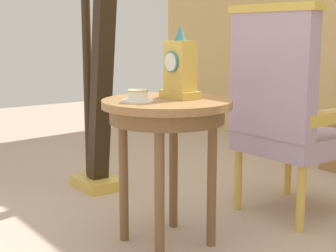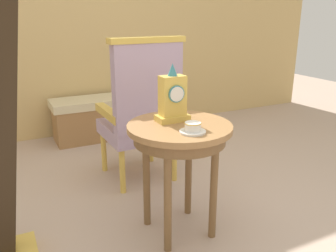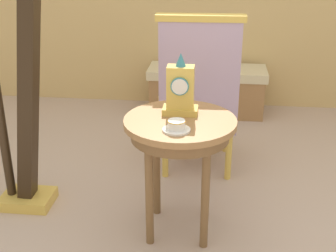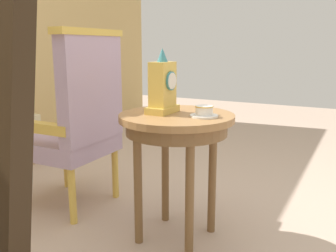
# 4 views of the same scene
# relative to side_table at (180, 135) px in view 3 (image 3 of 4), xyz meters

# --- Properties ---
(ground_plane) EXTENTS (10.00, 10.00, 0.00)m
(ground_plane) POSITION_rel_side_table_xyz_m (0.07, -0.05, -0.60)
(ground_plane) COLOR #BCA38E
(side_table) EXTENTS (0.60, 0.60, 0.69)m
(side_table) POSITION_rel_side_table_xyz_m (0.00, 0.00, 0.00)
(side_table) COLOR #9E7042
(side_table) RESTS_ON ground
(teacup_left) EXTENTS (0.14, 0.14, 0.06)m
(teacup_left) POSITION_rel_side_table_xyz_m (-0.01, -0.16, 0.12)
(teacup_left) COLOR white
(teacup_left) RESTS_ON side_table
(mantel_clock) EXTENTS (0.19, 0.11, 0.34)m
(mantel_clock) POSITION_rel_side_table_xyz_m (-0.01, 0.08, 0.23)
(mantel_clock) COLOR gold
(mantel_clock) RESTS_ON side_table
(armchair) EXTENTS (0.56, 0.54, 1.14)m
(armchair) POSITION_rel_side_table_xyz_m (0.07, 0.73, -0.01)
(armchair) COLOR #B299B7
(armchair) RESTS_ON ground
(harp) EXTENTS (0.40, 0.24, 1.76)m
(harp) POSITION_rel_side_table_xyz_m (-0.95, 0.16, 0.11)
(harp) COLOR gold
(harp) RESTS_ON ground
(window_bench) EXTENTS (1.09, 0.40, 0.44)m
(window_bench) POSITION_rel_side_table_xyz_m (0.10, 1.90, -0.38)
(window_bench) COLOR beige
(window_bench) RESTS_ON ground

